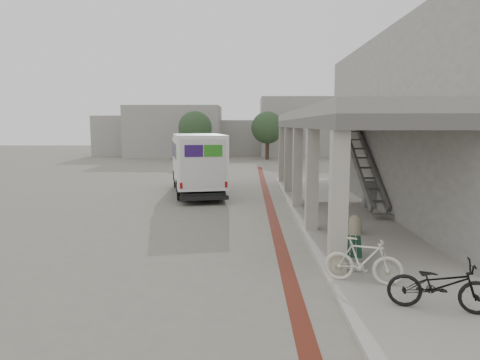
{
  "coord_description": "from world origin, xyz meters",
  "views": [
    {
      "loc": [
        0.07,
        -12.99,
        3.43
      ],
      "look_at": [
        -0.2,
        1.27,
        1.6
      ],
      "focal_mm": 32.0,
      "sensor_mm": 36.0,
      "label": 1
    }
  ],
  "objects_px": {
    "utility_cabinet": "(369,195)",
    "fedex_truck": "(197,162)",
    "bicycle_black": "(440,285)",
    "bicycle_cream": "(363,260)",
    "bench": "(353,250)"
  },
  "relations": [
    {
      "from": "fedex_truck",
      "to": "utility_cabinet",
      "type": "height_order",
      "value": "fedex_truck"
    },
    {
      "from": "bench",
      "to": "fedex_truck",
      "type": "bearing_deg",
      "value": 128.11
    },
    {
      "from": "utility_cabinet",
      "to": "bicycle_cream",
      "type": "bearing_deg",
      "value": -98.44
    },
    {
      "from": "fedex_truck",
      "to": "bench",
      "type": "xyz_separation_m",
      "value": [
        5.12,
        -11.19,
        -1.17
      ]
    },
    {
      "from": "fedex_truck",
      "to": "bicycle_black",
      "type": "relative_size",
      "value": 4.05
    },
    {
      "from": "fedex_truck",
      "to": "bicycle_black",
      "type": "height_order",
      "value": "fedex_truck"
    },
    {
      "from": "fedex_truck",
      "to": "bicycle_cream",
      "type": "xyz_separation_m",
      "value": [
        4.99,
        -12.6,
        -0.99
      ]
    },
    {
      "from": "fedex_truck",
      "to": "bicycle_black",
      "type": "bearing_deg",
      "value": -78.35
    },
    {
      "from": "bench",
      "to": "utility_cabinet",
      "type": "bearing_deg",
      "value": 84.95
    },
    {
      "from": "bench",
      "to": "utility_cabinet",
      "type": "xyz_separation_m",
      "value": [
        2.37,
        7.06,
        0.21
      ]
    },
    {
      "from": "utility_cabinet",
      "to": "fedex_truck",
      "type": "bearing_deg",
      "value": 159.13
    },
    {
      "from": "bicycle_black",
      "to": "bicycle_cream",
      "type": "xyz_separation_m",
      "value": [
        -1.02,
        1.33,
        0.01
      ]
    },
    {
      "from": "utility_cabinet",
      "to": "bicycle_black",
      "type": "height_order",
      "value": "utility_cabinet"
    },
    {
      "from": "bench",
      "to": "bicycle_cream",
      "type": "distance_m",
      "value": 1.42
    },
    {
      "from": "bicycle_cream",
      "to": "utility_cabinet",
      "type": "bearing_deg",
      "value": 1.81
    }
  ]
}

